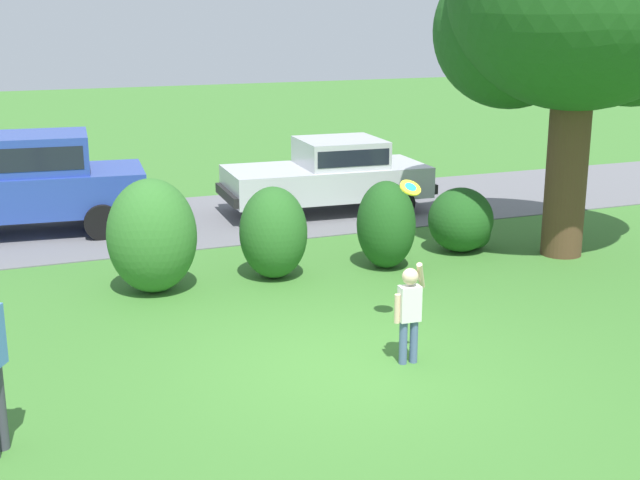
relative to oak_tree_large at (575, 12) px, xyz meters
The scene contains 11 objects.
ground_plane 7.69m from the oak_tree_large, 149.33° to the right, with size 80.00×80.00×0.00m, color #3D752D.
driveway_strip 8.36m from the oak_tree_large, 140.08° to the left, with size 28.00×4.40×0.02m, color slate.
oak_tree_large is the anchor object (origin of this frame).
shrub_near_tree 7.89m from the oak_tree_large, behind, with size 1.36×1.33×1.76m.
shrub_centre_left 6.26m from the oak_tree_large, behind, with size 1.09×1.12×1.49m.
shrub_centre 4.79m from the oak_tree_large, behind, with size 0.96×1.07×1.47m.
shrub_centre_right 4.01m from the oak_tree_large, 157.69° to the left, with size 1.19×1.14×1.15m.
parked_sedan 6.06m from the oak_tree_large, 120.94° to the left, with size 4.49×2.28×1.56m.
parked_suv 10.49m from the oak_tree_large, 150.78° to the left, with size 4.85×2.44×1.92m.
child_thrower 6.90m from the oak_tree_large, 144.08° to the right, with size 0.46×0.25×1.29m.
frisbee 5.60m from the oak_tree_large, 148.91° to the right, with size 0.30×0.25×0.20m.
Camera 1 is at (-3.93, -8.91, 4.20)m, focal length 48.33 mm.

